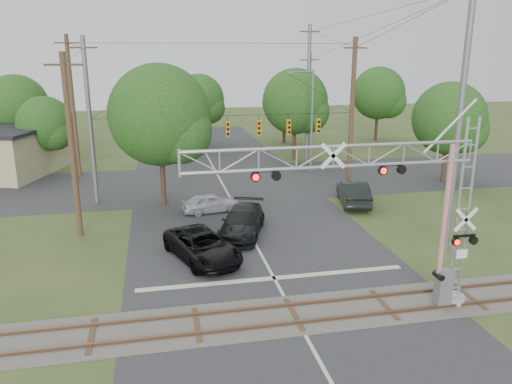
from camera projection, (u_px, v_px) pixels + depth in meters
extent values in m
plane|color=#35441F|center=(309.00, 342.00, 18.65)|extent=(160.00, 160.00, 0.00)
cube|color=#27282A|center=(255.00, 244.00, 28.07)|extent=(14.00, 90.00, 0.02)
cube|color=#27282A|center=(222.00, 182.00, 41.26)|extent=(90.00, 12.00, 0.02)
cube|color=#443E3B|center=(294.00, 315.00, 20.53)|extent=(90.00, 3.20, 0.05)
cube|color=brown|center=(299.00, 322.00, 19.83)|extent=(90.00, 0.12, 0.14)
cube|color=brown|center=(289.00, 305.00, 21.19)|extent=(90.00, 0.12, 0.14)
cylinder|color=#969791|center=(453.00, 299.00, 21.57)|extent=(1.00, 1.00, 0.33)
cube|color=silver|center=(462.00, 254.00, 20.64)|extent=(0.50, 0.03, 0.39)
cube|color=slate|center=(443.00, 288.00, 21.05)|extent=(0.61, 0.50, 1.67)
cube|color=red|center=(445.00, 212.00, 20.07)|extent=(0.16, 0.10, 5.56)
cylinder|color=slate|center=(90.00, 123.00, 34.09)|extent=(0.32, 0.32, 11.50)
cylinder|color=#3B2D1B|center=(352.00, 116.00, 37.77)|extent=(0.36, 0.36, 11.50)
cylinder|color=black|center=(228.00, 116.00, 35.86)|extent=(19.00, 0.03, 0.03)
cube|color=#C37A0D|center=(131.00, 132.00, 34.79)|extent=(0.30, 0.30, 1.10)
cube|color=#C37A0D|center=(164.00, 131.00, 35.23)|extent=(0.30, 0.30, 1.10)
cube|color=#C37A0D|center=(196.00, 130.00, 35.68)|extent=(0.30, 0.30, 1.10)
cube|color=#C37A0D|center=(228.00, 129.00, 36.12)|extent=(0.30, 0.30, 1.10)
cube|color=#C37A0D|center=(259.00, 128.00, 36.56)|extent=(0.30, 0.30, 1.10)
cube|color=#C37A0D|center=(289.00, 127.00, 37.00)|extent=(0.30, 0.30, 1.10)
cube|color=#C37A0D|center=(318.00, 126.00, 37.45)|extent=(0.30, 0.30, 1.10)
imported|color=black|center=(202.00, 246.00, 25.84)|extent=(4.22, 5.99, 1.52)
imported|color=black|center=(242.00, 222.00, 29.34)|extent=(3.91, 5.88, 1.58)
imported|color=#ADAEB5|center=(211.00, 203.00, 33.52)|extent=(4.07, 2.14, 1.32)
imported|color=black|center=(353.00, 193.00, 35.23)|extent=(2.88, 5.37, 1.68)
cylinder|color=slate|center=(312.00, 122.00, 43.66)|extent=(0.20, 0.20, 8.98)
cylinder|color=slate|center=(302.00, 72.00, 42.30)|extent=(1.99, 0.12, 0.12)
cube|color=slate|center=(291.00, 73.00, 42.12)|extent=(0.60, 0.25, 0.15)
cylinder|color=#3B2D1B|center=(73.00, 108.00, 41.69)|extent=(0.34, 0.34, 11.82)
cube|color=#3B2D1B|center=(67.00, 43.00, 40.27)|extent=(2.00, 0.12, 0.12)
cylinder|color=slate|center=(308.00, 95.00, 47.62)|extent=(0.34, 0.34, 12.91)
cube|color=#3B2D1B|center=(310.00, 32.00, 46.05)|extent=(2.00, 0.12, 0.12)
cylinder|color=#3B2D1B|center=(72.00, 148.00, 28.02)|extent=(0.34, 0.34, 10.48)
cube|color=#3B2D1B|center=(63.00, 65.00, 26.79)|extent=(2.00, 0.12, 0.12)
cylinder|color=slate|center=(459.00, 121.00, 25.54)|extent=(0.34, 0.34, 14.10)
cylinder|color=#3B2D1B|center=(309.00, 104.00, 51.99)|extent=(0.34, 0.34, 10.31)
cube|color=#3B2D1B|center=(310.00, 60.00, 50.78)|extent=(2.00, 0.12, 0.12)
cylinder|color=#3B261B|center=(21.00, 142.00, 48.58)|extent=(0.36, 0.36, 3.85)
sphere|color=#154012|center=(17.00, 106.00, 47.62)|extent=(5.95, 5.95, 5.95)
cylinder|color=#3B261B|center=(49.00, 155.00, 44.30)|extent=(0.36, 0.36, 3.10)
sphere|color=#154012|center=(45.00, 124.00, 43.54)|extent=(4.79, 4.79, 4.79)
cylinder|color=#3B261B|center=(163.00, 173.00, 34.86)|extent=(0.36, 0.36, 4.47)
sphere|color=#154012|center=(160.00, 115.00, 33.75)|extent=(6.92, 6.92, 6.92)
cylinder|color=#3B261B|center=(200.00, 129.00, 57.06)|extent=(0.36, 0.36, 3.70)
sphere|color=#154012|center=(199.00, 99.00, 56.14)|extent=(5.72, 5.72, 5.72)
cylinder|color=#3B261B|center=(294.00, 140.00, 49.20)|extent=(0.36, 0.36, 4.10)
sphere|color=#154012|center=(295.00, 101.00, 48.18)|extent=(6.34, 6.34, 6.34)
cylinder|color=#3B261B|center=(284.00, 129.00, 58.50)|extent=(0.36, 0.36, 3.36)
sphere|color=#154012|center=(285.00, 103.00, 57.67)|extent=(5.19, 5.19, 5.19)
cylinder|color=#3B261B|center=(445.00, 160.00, 40.82)|extent=(0.36, 0.36, 3.76)
sphere|color=#154012|center=(449.00, 118.00, 39.88)|extent=(5.81, 5.81, 5.81)
cylinder|color=#3B261B|center=(376.00, 124.00, 60.15)|extent=(0.36, 0.36, 4.01)
sphere|color=#154012|center=(378.00, 93.00, 59.15)|extent=(6.20, 6.20, 6.20)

